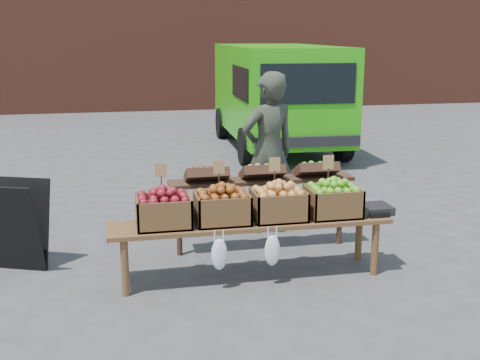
{
  "coord_description": "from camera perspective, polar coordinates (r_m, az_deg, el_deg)",
  "views": [
    {
      "loc": [
        -1.74,
        -5.32,
        2.32
      ],
      "look_at": [
        -0.53,
        0.52,
        0.85
      ],
      "focal_mm": 45.0,
      "sensor_mm": 36.0,
      "label": 1
    }
  ],
  "objects": [
    {
      "name": "display_bench",
      "position": [
        5.85,
        1.0,
        -6.54
      ],
      "size": [
        2.7,
        0.56,
        0.57
      ],
      "primitive_type": null,
      "color": "brown",
      "rests_on": "ground"
    },
    {
      "name": "crate_red_apples",
      "position": [
        5.78,
        3.68,
        -2.38
      ],
      "size": [
        0.5,
        0.4,
        0.28
      ],
      "primitive_type": null,
      "color": "gold",
      "rests_on": "display_bench"
    },
    {
      "name": "chalkboard_sign",
      "position": [
        6.38,
        -20.55,
        -4.03
      ],
      "size": [
        0.69,
        0.54,
        0.92
      ],
      "primitive_type": null,
      "rotation": [
        0.0,
        0.0,
        -0.38
      ],
      "color": "black",
      "rests_on": "ground"
    },
    {
      "name": "vendor",
      "position": [
        7.06,
        2.72,
        2.6
      ],
      "size": [
        0.8,
        0.64,
        1.89
      ],
      "primitive_type": "imported",
      "rotation": [
        0.0,
        0.0,
        3.46
      ],
      "color": "#2F372B",
      "rests_on": "ground"
    },
    {
      "name": "weighing_scale",
      "position": [
        6.13,
        12.5,
        -2.7
      ],
      "size": [
        0.34,
        0.3,
        0.08
      ],
      "primitive_type": "cube",
      "color": "black",
      "rests_on": "display_bench"
    },
    {
      "name": "crate_russet_pears",
      "position": [
        5.66,
        -1.7,
        -2.7
      ],
      "size": [
        0.5,
        0.4,
        0.28
      ],
      "primitive_type": null,
      "color": "brown",
      "rests_on": "display_bench"
    },
    {
      "name": "delivery_van",
      "position": [
        12.25,
        3.55,
        7.78
      ],
      "size": [
        2.24,
        4.67,
        2.07
      ],
      "primitive_type": null,
      "rotation": [
        0.0,
        0.0,
        -0.03
      ],
      "color": "#28AF0E",
      "rests_on": "ground"
    },
    {
      "name": "crate_golden_apples",
      "position": [
        5.6,
        -7.26,
        -3.0
      ],
      "size": [
        0.5,
        0.4,
        0.28
      ],
      "primitive_type": null,
      "color": "maroon",
      "rests_on": "display_bench"
    },
    {
      "name": "ground",
      "position": [
        6.06,
        5.99,
        -8.75
      ],
      "size": [
        80.0,
        80.0,
        0.0
      ],
      "primitive_type": "plane",
      "color": "#464548"
    },
    {
      "name": "back_table",
      "position": [
        6.5,
        2.08,
        -2.25
      ],
      "size": [
        2.1,
        0.44,
        1.04
      ],
      "primitive_type": null,
      "color": "#3B2418",
      "rests_on": "ground"
    },
    {
      "name": "crate_green_apples",
      "position": [
        5.94,
        8.81,
        -2.05
      ],
      "size": [
        0.5,
        0.4,
        0.28
      ],
      "primitive_type": null,
      "color": "#5D9F1E",
      "rests_on": "display_bench"
    }
  ]
}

